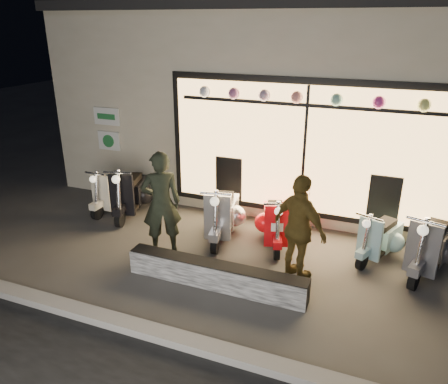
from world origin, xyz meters
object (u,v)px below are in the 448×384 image
(man, at_px, (161,203))
(scooter_red, at_px, (275,221))
(woman, at_px, (300,229))
(scooter_silver, at_px, (223,213))
(graffiti_barrier, at_px, (216,275))

(man, bearing_deg, scooter_red, -179.65)
(woman, bearing_deg, scooter_red, -28.35)
(scooter_silver, bearing_deg, scooter_red, -5.18)
(graffiti_barrier, bearing_deg, woman, 33.37)
(scooter_silver, bearing_deg, woman, -42.21)
(graffiti_barrier, xyz_separation_m, woman, (1.09, 0.72, 0.66))
(graffiti_barrier, xyz_separation_m, scooter_red, (0.42, 1.82, 0.19))
(man, bearing_deg, graffiti_barrier, 118.78)
(graffiti_barrier, xyz_separation_m, scooter_silver, (-0.56, 1.71, 0.23))
(woman, bearing_deg, scooter_silver, -0.71)
(man, height_order, woman, man)
(graffiti_barrier, relative_size, man, 1.55)
(graffiti_barrier, bearing_deg, scooter_silver, 108.21)
(graffiti_barrier, xyz_separation_m, man, (-1.28, 0.68, 0.72))
(man, distance_m, woman, 2.38)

